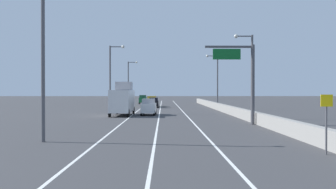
% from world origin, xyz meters
% --- Properties ---
extents(ground_plane, '(320.00, 320.00, 0.00)m').
position_xyz_m(ground_plane, '(0.00, 64.00, 0.00)').
color(ground_plane, '#38383A').
extents(lane_stripe_left, '(0.16, 130.00, 0.00)m').
position_xyz_m(lane_stripe_left, '(-5.50, 55.00, 0.00)').
color(lane_stripe_left, silver).
rests_on(lane_stripe_left, ground_plane).
extents(lane_stripe_center, '(0.16, 130.00, 0.00)m').
position_xyz_m(lane_stripe_center, '(-2.00, 55.00, 0.00)').
color(lane_stripe_center, silver).
rests_on(lane_stripe_center, ground_plane).
extents(lane_stripe_right, '(0.16, 130.00, 0.00)m').
position_xyz_m(lane_stripe_right, '(1.50, 55.00, 0.00)').
color(lane_stripe_right, silver).
rests_on(lane_stripe_right, ground_plane).
extents(jersey_barrier_right, '(0.60, 120.00, 1.10)m').
position_xyz_m(jersey_barrier_right, '(7.54, 40.00, 0.55)').
color(jersey_barrier_right, gray).
rests_on(jersey_barrier_right, ground_plane).
extents(overhead_sign_gantry, '(4.68, 0.36, 7.50)m').
position_xyz_m(overhead_sign_gantry, '(6.19, 31.98, 4.73)').
color(overhead_sign_gantry, '#47474C').
rests_on(overhead_sign_gantry, ground_plane).
extents(speed_advisory_sign, '(0.60, 0.11, 3.00)m').
position_xyz_m(speed_advisory_sign, '(6.64, 13.92, 1.76)').
color(speed_advisory_sign, '#4C4C51').
rests_on(speed_advisory_sign, ground_plane).
extents(lamp_post_right_second, '(2.14, 0.44, 9.46)m').
position_xyz_m(lamp_post_right_second, '(8.16, 39.10, 5.47)').
color(lamp_post_right_second, '#4C4C51').
rests_on(lamp_post_right_second, ground_plane).
extents(lamp_post_right_third, '(2.14, 0.44, 9.46)m').
position_xyz_m(lamp_post_right_third, '(7.75, 65.07, 5.47)').
color(lamp_post_right_third, '#4C4C51').
rests_on(lamp_post_right_third, ground_plane).
extents(lamp_post_left_near, '(2.14, 0.44, 9.46)m').
position_xyz_m(lamp_post_left_near, '(-8.66, 19.14, 5.47)').
color(lamp_post_left_near, '#4C4C51').
rests_on(lamp_post_left_near, ground_plane).
extents(lamp_post_left_mid, '(2.14, 0.44, 9.46)m').
position_xyz_m(lamp_post_left_mid, '(-8.57, 50.30, 5.47)').
color(lamp_post_left_mid, '#4C4C51').
rests_on(lamp_post_left_mid, ground_plane).
extents(lamp_post_left_far, '(2.14, 0.44, 9.46)m').
position_xyz_m(lamp_post_left_far, '(-8.73, 81.45, 5.47)').
color(lamp_post_left_far, '#4C4C51').
rests_on(lamp_post_left_far, ground_plane).
extents(car_green_0, '(1.83, 4.07, 2.10)m').
position_xyz_m(car_green_0, '(-6.35, 91.38, 1.04)').
color(car_green_0, '#196033').
rests_on(car_green_0, ground_plane).
extents(car_yellow_1, '(2.09, 4.62, 2.08)m').
position_xyz_m(car_yellow_1, '(-3.74, 75.59, 1.03)').
color(car_yellow_1, gold).
rests_on(car_yellow_1, ground_plane).
extents(car_black_2, '(1.87, 4.08, 1.88)m').
position_xyz_m(car_black_2, '(-3.26, 69.43, 0.94)').
color(car_black_2, black).
rests_on(car_black_2, ground_plane).
extents(car_white_3, '(1.96, 4.68, 2.13)m').
position_xyz_m(car_white_3, '(-3.36, 46.69, 1.06)').
color(car_white_3, white).
rests_on(car_white_3, ground_plane).
extents(box_truck, '(2.63, 8.03, 4.33)m').
position_xyz_m(box_truck, '(-6.69, 45.90, 1.98)').
color(box_truck, silver).
rests_on(box_truck, ground_plane).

